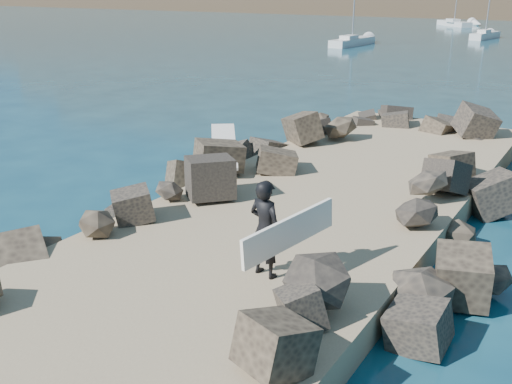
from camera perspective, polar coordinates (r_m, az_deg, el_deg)
ground at (r=12.13m, az=2.55°, el=-5.31°), size 800.00×800.00×0.00m
jetty at (r=10.49m, az=-2.97°, el=-7.75°), size 6.00×26.00×0.60m
riprap_left at (r=12.49m, az=-12.56°, el=-2.53°), size 2.60×22.00×1.00m
riprap_right at (r=9.63m, az=13.24°, el=-9.66°), size 2.60×22.00×1.00m
surfboard_resting at (r=15.26m, az=-3.22°, el=4.21°), size 2.05×2.43×0.09m
surfer_with_board at (r=9.28m, az=1.27°, el=-3.75°), size 1.06×2.03×1.67m
sailboat_a at (r=54.50m, az=9.56°, el=14.60°), size 1.82×6.48×7.80m
sailboat_e at (r=84.96m, az=19.18°, el=15.64°), size 5.83×6.16×8.40m
sailboat_b at (r=65.19m, az=21.92°, el=14.32°), size 1.98×5.62×6.80m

